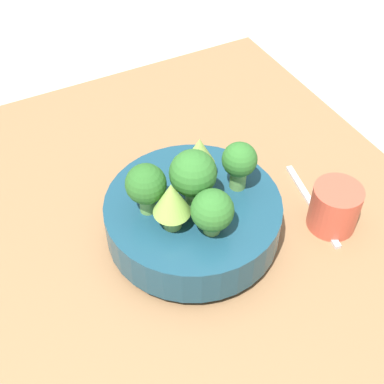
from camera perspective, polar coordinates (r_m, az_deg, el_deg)
name	(u,v)px	position (r m, az deg, el deg)	size (l,w,h in m)	color
ground_plane	(212,247)	(0.89, 2.13, -5.84)	(6.00, 6.00, 0.00)	#ADA89E
table	(212,238)	(0.87, 2.17, -4.88)	(0.97, 0.73, 0.05)	olive
bowl	(192,216)	(0.81, 0.00, -2.62)	(0.26, 0.26, 0.08)	navy
broccoli_floret_center	(192,173)	(0.75, 0.00, 2.03)	(0.07, 0.07, 0.09)	#609347
romanesco_piece_near	(198,154)	(0.80, 0.62, 4.10)	(0.05, 0.05, 0.07)	#6BA34C
broccoli_floret_back	(146,185)	(0.74, -4.94, 0.70)	(0.06, 0.06, 0.08)	#6BA34C
romanesco_piece_far	(172,201)	(0.72, -2.20, -0.96)	(0.05, 0.05, 0.08)	#609347
broccoli_floret_left	(212,211)	(0.72, 2.19, -2.05)	(0.06, 0.06, 0.07)	#6BA34C
broccoli_floret_front	(241,164)	(0.78, 5.23, 3.03)	(0.05, 0.05, 0.08)	#609347
cup	(335,207)	(0.86, 14.98, -1.60)	(0.08, 0.08, 0.08)	#C64C38
fork	(312,204)	(0.91, 12.66, -1.30)	(0.19, 0.05, 0.01)	silver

